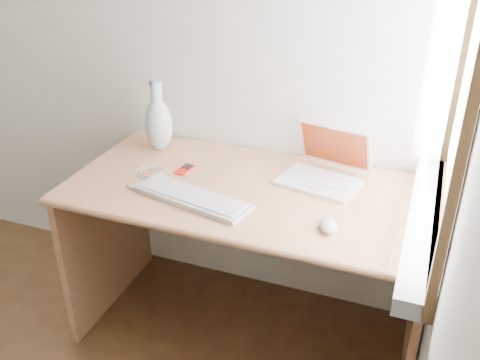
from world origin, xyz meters
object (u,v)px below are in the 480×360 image
at_px(desk, 255,223).
at_px(laptop, 322,169).
at_px(vase, 158,122).
at_px(external_keyboard, 192,197).

distance_m(desk, laptop, 0.38).
relative_size(laptop, vase, 1.07).
xyz_separation_m(desk, vase, (-0.50, 0.12, 0.35)).
relative_size(external_keyboard, vase, 1.53).
relative_size(desk, vase, 4.47).
bearing_deg(external_keyboard, vase, 144.23).
height_order(external_keyboard, vase, vase).
xyz_separation_m(external_keyboard, vase, (-0.33, 0.37, 0.12)).
distance_m(external_keyboard, vase, 0.51).
height_order(laptop, vase, vase).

